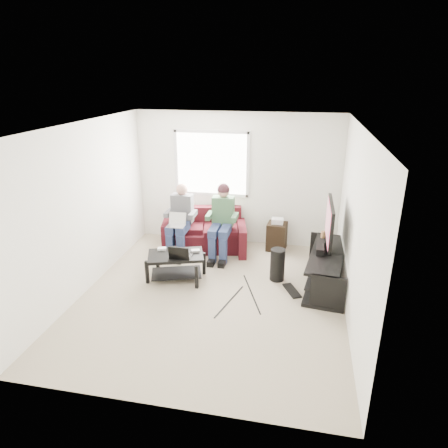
# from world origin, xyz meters

# --- Properties ---
(floor) EXTENTS (4.50, 4.50, 0.00)m
(floor) POSITION_xyz_m (0.00, 0.00, 0.00)
(floor) COLOR tan
(floor) RESTS_ON ground
(ceiling) EXTENTS (4.50, 4.50, 0.00)m
(ceiling) POSITION_xyz_m (0.00, 0.00, 2.60)
(ceiling) COLOR white
(ceiling) RESTS_ON wall_back
(wall_back) EXTENTS (4.50, 0.00, 4.50)m
(wall_back) POSITION_xyz_m (0.00, 2.25, 1.30)
(wall_back) COLOR white
(wall_back) RESTS_ON floor
(wall_front) EXTENTS (4.50, 0.00, 4.50)m
(wall_front) POSITION_xyz_m (0.00, -2.25, 1.30)
(wall_front) COLOR white
(wall_front) RESTS_ON floor
(wall_left) EXTENTS (0.00, 4.50, 4.50)m
(wall_left) POSITION_xyz_m (-2.00, 0.00, 1.30)
(wall_left) COLOR white
(wall_left) RESTS_ON floor
(wall_right) EXTENTS (0.00, 4.50, 4.50)m
(wall_right) POSITION_xyz_m (2.00, 0.00, 1.30)
(wall_right) COLOR white
(wall_right) RESTS_ON floor
(window) EXTENTS (1.48, 0.04, 1.28)m
(window) POSITION_xyz_m (-0.50, 2.23, 1.60)
(window) COLOR white
(window) RESTS_ON wall_back
(sofa) EXTENTS (1.81, 1.04, 0.78)m
(sofa) POSITION_xyz_m (-0.55, 1.79, 0.29)
(sofa) COLOR #461115
(sofa) RESTS_ON floor
(person_left) EXTENTS (0.40, 0.70, 1.31)m
(person_left) POSITION_xyz_m (-0.95, 1.52, 0.71)
(person_left) COLOR navy
(person_left) RESTS_ON sofa
(person_right) EXTENTS (0.40, 0.71, 1.36)m
(person_right) POSITION_xyz_m (-0.15, 1.54, 0.77)
(person_right) COLOR navy
(person_right) RESTS_ON sofa
(laptop_silver) EXTENTS (0.33, 0.24, 0.24)m
(laptop_silver) POSITION_xyz_m (-0.95, 1.27, 0.68)
(laptop_silver) COLOR silver
(laptop_silver) RESTS_ON person_left
(coffee_table) EXTENTS (1.03, 0.81, 0.45)m
(coffee_table) POSITION_xyz_m (-0.71, 0.45, 0.33)
(coffee_table) COLOR black
(coffee_table) RESTS_ON floor
(laptop_black) EXTENTS (0.39, 0.31, 0.24)m
(laptop_black) POSITION_xyz_m (-0.59, 0.37, 0.57)
(laptop_black) COLOR black
(laptop_black) RESTS_ON coffee_table
(controller_a) EXTENTS (0.16, 0.12, 0.04)m
(controller_a) POSITION_xyz_m (-0.99, 0.57, 0.47)
(controller_a) COLOR silver
(controller_a) RESTS_ON coffee_table
(controller_b) EXTENTS (0.15, 0.11, 0.04)m
(controller_b) POSITION_xyz_m (-0.81, 0.63, 0.47)
(controller_b) COLOR black
(controller_b) RESTS_ON coffee_table
(controller_c) EXTENTS (0.16, 0.13, 0.04)m
(controller_c) POSITION_xyz_m (-0.41, 0.60, 0.47)
(controller_c) COLOR gray
(controller_c) RESTS_ON coffee_table
(tv_stand) EXTENTS (0.73, 1.75, 0.56)m
(tv_stand) POSITION_xyz_m (1.74, 0.76, 0.25)
(tv_stand) COLOR black
(tv_stand) RESTS_ON floor
(tv) EXTENTS (0.12, 1.10, 0.81)m
(tv) POSITION_xyz_m (1.73, 0.86, 1.02)
(tv) COLOR black
(tv) RESTS_ON tv_stand
(soundbar) EXTENTS (0.12, 0.50, 0.10)m
(soundbar) POSITION_xyz_m (1.62, 0.86, 0.61)
(soundbar) COLOR black
(soundbar) RESTS_ON tv_stand
(drink_cup) EXTENTS (0.08, 0.08, 0.12)m
(drink_cup) POSITION_xyz_m (1.69, 1.39, 0.62)
(drink_cup) COLOR #B57C4E
(drink_cup) RESTS_ON tv_stand
(console_white) EXTENTS (0.30, 0.22, 0.06)m
(console_white) POSITION_xyz_m (1.74, 0.36, 0.32)
(console_white) COLOR silver
(console_white) RESTS_ON tv_stand
(console_grey) EXTENTS (0.34, 0.26, 0.08)m
(console_grey) POSITION_xyz_m (1.74, 1.06, 0.33)
(console_grey) COLOR gray
(console_grey) RESTS_ON tv_stand
(console_black) EXTENTS (0.38, 0.30, 0.07)m
(console_black) POSITION_xyz_m (1.74, 0.71, 0.33)
(console_black) COLOR black
(console_black) RESTS_ON tv_stand
(subwoofer) EXTENTS (0.24, 0.24, 0.55)m
(subwoofer) POSITION_xyz_m (0.95, 0.74, 0.28)
(subwoofer) COLOR black
(subwoofer) RESTS_ON floor
(keyboard_floor) EXTENTS (0.33, 0.47, 0.03)m
(keyboard_floor) POSITION_xyz_m (1.22, 0.39, 0.01)
(keyboard_floor) COLOR black
(keyboard_floor) RESTS_ON floor
(end_table) EXTENTS (0.37, 0.37, 0.64)m
(end_table) POSITION_xyz_m (0.85, 1.98, 0.29)
(end_table) COLOR black
(end_table) RESTS_ON floor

